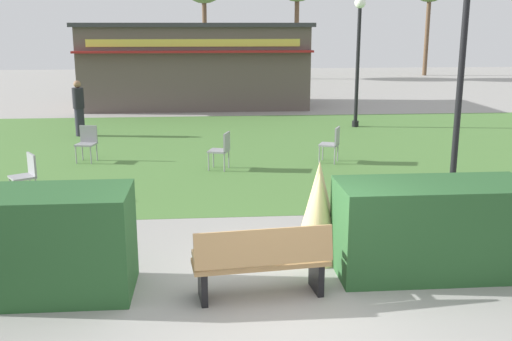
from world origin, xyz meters
TOP-DOWN VIEW (x-y plane):
  - ground_plane at (0.00, 0.00)m, footprint 80.00×80.00m
  - lawn_patch at (0.00, 9.56)m, footprint 36.00×12.00m
  - park_bench at (-0.28, 0.33)m, footprint 1.75×0.71m
  - hedge_left at (-2.81, 0.69)m, footprint 1.83×1.10m
  - hedge_right at (2.11, 0.94)m, footprint 2.61×1.10m
  - ornamental_grass_behind_left at (0.65, 1.49)m, footprint 0.67×0.67m
  - ornamental_grass_behind_right at (0.72, 1.87)m, footprint 0.70×0.70m
  - lamppost_mid at (3.80, 4.31)m, footprint 0.36×0.36m
  - lamppost_far at (4.02, 12.83)m, footprint 0.36×0.36m
  - food_kiosk at (-1.34, 18.57)m, footprint 9.26×4.46m
  - cafe_chair_west at (-4.44, 5.07)m, footprint 0.61×0.61m
  - cafe_chair_east at (-3.89, 8.30)m, footprint 0.52×0.52m
  - cafe_chair_center at (2.15, 7.65)m, footprint 0.58×0.58m
  - cafe_chair_north at (-0.58, 7.14)m, footprint 0.55×0.55m
  - person_strolling at (-4.79, 11.88)m, footprint 0.34×0.34m
  - parked_car_west_slot at (-3.26, 24.73)m, footprint 4.23×2.11m

SIDE VIEW (x-z plane):
  - ground_plane at x=0.00m, z-range 0.00..0.00m
  - lawn_patch at x=0.00m, z-range 0.00..0.01m
  - park_bench at x=-0.28m, z-range 0.01..0.96m
  - cafe_chair_west at x=-4.44m, z-range 0.08..0.97m
  - cafe_chair_east at x=-3.89m, z-range 0.08..0.97m
  - cafe_chair_center at x=2.15m, z-range 0.08..0.97m
  - cafe_chair_north at x=-0.58m, z-range 0.08..0.97m
  - hedge_right at x=2.11m, z-range 0.00..1.27m
  - parked_car_west_slot at x=-3.26m, z-range 0.04..1.24m
  - ornamental_grass_behind_left at x=0.65m, z-range 0.00..1.31m
  - hedge_left at x=-2.81m, z-range 0.00..1.34m
  - ornamental_grass_behind_right at x=0.72m, z-range 0.00..1.39m
  - person_strolling at x=-4.79m, z-range 0.02..1.71m
  - food_kiosk at x=-1.34m, z-range 0.01..3.40m
  - lamppost_mid at x=3.80m, z-range 0.54..4.72m
  - lamppost_far at x=4.02m, z-range 0.54..4.72m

